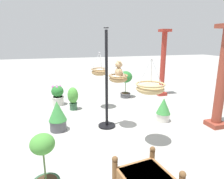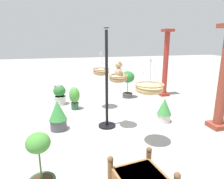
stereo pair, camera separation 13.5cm
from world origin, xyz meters
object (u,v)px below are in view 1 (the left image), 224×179
Objects in this scene: teddy_bear at (119,71)px; potted_plant_trailing_ivy at (163,109)px; hanging_basket_left_high at (100,72)px; greenhouse_pillar_left at (222,80)px; potted_plant_tall_leafy at (125,81)px; hanging_basket_right_low at (150,88)px; greenhouse_pillar_right at (163,65)px; potted_plant_fern_front at (73,97)px; potted_plant_small_succulent at (45,171)px; potted_plant_conical_shrub at (58,116)px; hanging_basket_with_teddy at (118,78)px; potted_plant_flowering_red at (58,95)px; display_pole_central at (107,98)px.

teddy_bear is 1.72m from potted_plant_trailing_ivy.
hanging_basket_left_high is 0.29× the size of greenhouse_pillar_left.
hanging_basket_right_low is at bearing -12.31° from potted_plant_tall_leafy.
greenhouse_pillar_right is (-2.41, 2.59, -0.23)m from teddy_bear.
potted_plant_small_succulent is (3.61, -0.72, 0.04)m from potted_plant_fern_front.
potted_plant_conical_shrub is at bearing 174.43° from potted_plant_small_succulent.
greenhouse_pillar_right is (-2.41, 2.61, -0.05)m from hanging_basket_with_teddy.
potted_plant_flowering_red is 0.69× the size of potted_plant_small_succulent.
hanging_basket_with_teddy is 1.27× the size of teddy_bear.
greenhouse_pillar_left is 0.99× the size of greenhouse_pillar_right.
potted_plant_tall_leafy is 2.47m from potted_plant_trailing_ivy.
teddy_bear is at bearing 4.46° from hanging_basket_left_high.
teddy_bear is 0.57× the size of potted_plant_fern_front.
potted_plant_fern_front is at bearing 168.69° from potted_plant_small_succulent.
teddy_bear reaches higher than potted_plant_fern_front.
greenhouse_pillar_right is 4.11m from potted_plant_flowering_red.
hanging_basket_left_high is at bearing 133.51° from potted_plant_conical_shrub.
potted_plant_conical_shrub is (-0.27, -1.48, -1.08)m from teddy_bear.
potted_plant_small_succulent is at bearing -34.20° from display_pole_central.
potted_plant_trailing_ivy is at bearing 92.65° from hanging_basket_with_teddy.
potted_plant_tall_leafy reaches higher than potted_plant_flowering_red.
hanging_basket_right_low is 2.35m from potted_plant_conical_shrub.
greenhouse_pillar_right is 3.92× the size of potted_plant_trailing_ivy.
potted_plant_small_succulent is at bearing -5.57° from potted_plant_conical_shrub.
greenhouse_pillar_left is at bearing -3.05° from greenhouse_pillar_right.
greenhouse_pillar_right reaches higher than potted_plant_trailing_ivy.
hanging_basket_with_teddy is 0.21× the size of greenhouse_pillar_left.
hanging_basket_with_teddy is 1.63m from potted_plant_trailing_ivy.
hanging_basket_with_teddy reaches higher than potted_plant_small_succulent.
greenhouse_pillar_right is at bearing 128.27° from display_pole_central.
teddy_bear is 0.64× the size of potted_plant_trailing_ivy.
hanging_basket_left_high is 1.64m from potted_plant_tall_leafy.
potted_plant_fern_front is at bearing -150.33° from hanging_basket_with_teddy.
greenhouse_pillar_right is at bearing 146.20° from hanging_basket_right_low.
potted_plant_tall_leafy is at bearing 167.69° from hanging_basket_right_low.
greenhouse_pillar_right reaches higher than hanging_basket_with_teddy.
potted_plant_fern_front is (-1.52, -0.70, -0.36)m from display_pole_central.
greenhouse_pillar_right reaches higher than hanging_basket_right_low.
display_pole_central is at bearing 145.80° from potted_plant_small_succulent.
hanging_basket_with_teddy is 0.52× the size of potted_plant_tall_leafy.
teddy_bear is 2.92m from potted_plant_flowering_red.
display_pole_central is 3.44× the size of hanging_basket_right_low.
greenhouse_pillar_right is 3.71× the size of potted_plant_flowering_red.
teddy_bear is 0.16× the size of greenhouse_pillar_right.
display_pole_central is at bearing -151.38° from hanging_basket_right_low.
hanging_basket_with_teddy is at bearing 29.67° from potted_plant_fern_front.
potted_plant_fern_front is at bearing -97.63° from hanging_basket_left_high.
potted_plant_tall_leafy is 3.42m from potted_plant_conical_shrub.
display_pole_central is 2.46× the size of potted_plant_small_succulent.
hanging_basket_left_high is at bearing 60.23° from potted_plant_flowering_red.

